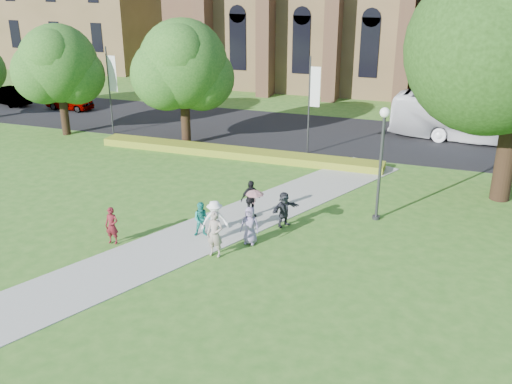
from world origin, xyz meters
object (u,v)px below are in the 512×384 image
at_px(car_0, 70,101).
at_px(car_1, 8,96).
at_px(tour_coach, 476,119).
at_px(streetlamp, 382,151).
at_px(pedestrian_0, 112,226).

distance_m(car_0, car_1, 5.99).
relative_size(car_0, car_1, 0.92).
bearing_deg(tour_coach, car_1, 96.32).
relative_size(streetlamp, car_0, 1.29).
bearing_deg(car_1, streetlamp, -96.46).
bearing_deg(car_0, pedestrian_0, -136.77).
xyz_separation_m(tour_coach, pedestrian_0, (-14.44, -21.06, -0.72)).
relative_size(car_0, pedestrian_0, 2.54).
relative_size(streetlamp, pedestrian_0, 3.29).
bearing_deg(streetlamp, pedestrian_0, -148.37).
relative_size(car_1, pedestrian_0, 2.76).
xyz_separation_m(car_0, car_1, (-5.99, -0.20, 0.03)).
relative_size(tour_coach, car_0, 2.72).
bearing_deg(pedestrian_0, car_0, 125.34).
height_order(streetlamp, car_0, streetlamp).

